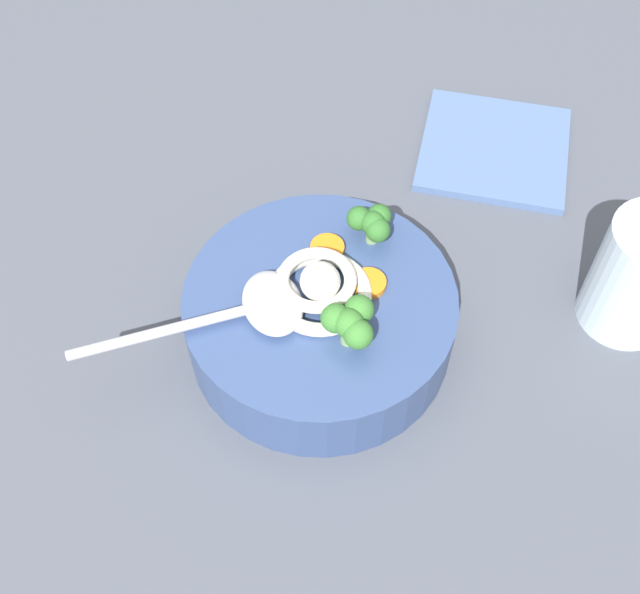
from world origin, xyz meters
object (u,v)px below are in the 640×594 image
Objects in this scene: soup_bowl at (320,317)px; soup_spoon at (254,308)px; noodle_pile at (319,287)px; folded_napkin at (494,149)px; drinking_glass at (640,276)px.

soup_bowl is 6.16cm from soup_spoon.
soup_spoon is at bearing 48.73° from soup_bowl.
folded_napkin is (-3.52, -26.69, -6.35)cm from noodle_pile.
folded_napkin is at bearing -151.08° from soup_spoon.
noodle_pile is (0.15, -0.13, 3.82)cm from soup_bowl.
soup_spoon is at bearing 38.55° from drinking_glass.
soup_spoon reaches higher than folded_napkin.
soup_bowl is at bearing 180.00° from soup_spoon.
noodle_pile reaches higher than folded_napkin.
soup_bowl is 2.45× the size of noodle_pile.
noodle_pile is at bearing -177.78° from soup_spoon.
noodle_pile is 27.66cm from folded_napkin.
soup_spoon is (3.18, 3.92, -0.27)cm from noodle_pile.
soup_spoon is 1.48× the size of drinking_glass.
drinking_glass is (-20.16, -14.67, -1.63)cm from noodle_pile.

